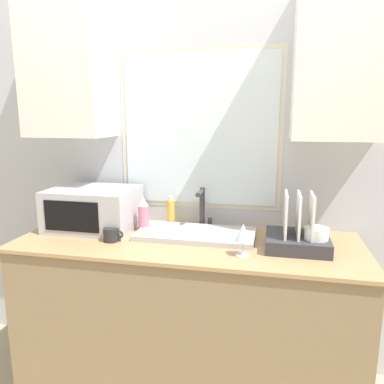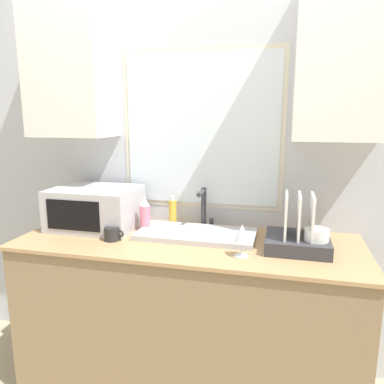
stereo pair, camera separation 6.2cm
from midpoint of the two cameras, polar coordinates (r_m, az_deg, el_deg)
The scene contains 10 objects.
countertop at distance 2.28m, azimuth -1.47°, elevation -18.23°, with size 1.89×0.70×0.91m.
wall_back at distance 2.30m, azimuth 0.34°, elevation 7.25°, with size 6.00×0.38×2.60m.
sink_basin at distance 2.14m, azimuth -0.25°, elevation -6.41°, with size 0.66×0.32×0.03m.
faucet at distance 2.27m, azimuth 0.80°, elevation -2.00°, with size 0.08×0.16×0.25m.
microwave at distance 2.35m, azimuth -15.54°, elevation -2.45°, with size 0.51×0.39×0.25m.
dish_rack at distance 2.01m, azimuth 15.13°, elevation -6.49°, with size 0.32×0.30×0.29m.
spray_bottle at distance 2.24m, azimuth -8.18°, elevation -3.45°, with size 0.06×0.06×0.21m.
soap_bottle at distance 2.35m, azimuth -3.99°, elevation -3.07°, with size 0.05×0.05×0.19m.
mug_near_sink at distance 2.11m, azimuth -13.01°, elevation -6.34°, with size 0.11×0.08×0.08m.
wine_glass at distance 1.84m, azimuth 6.83°, elevation -6.30°, with size 0.08×0.08×0.16m.
Camera 1 is at (0.44, -1.59, 1.59)m, focal length 35.00 mm.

